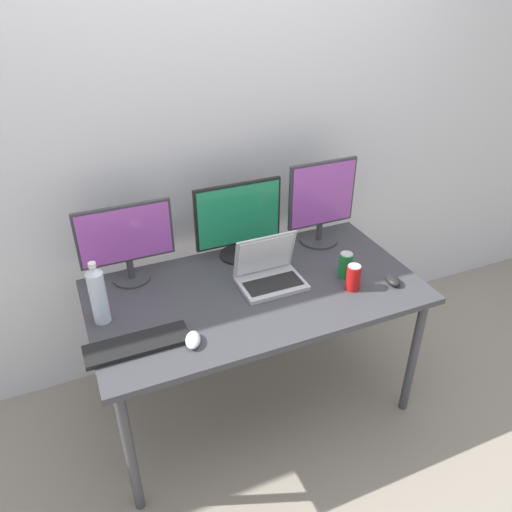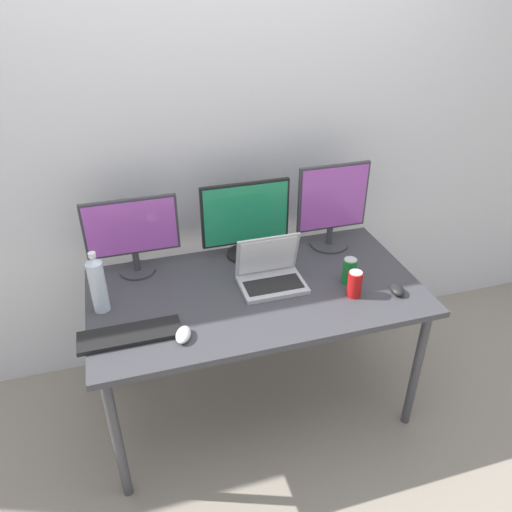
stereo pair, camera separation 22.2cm
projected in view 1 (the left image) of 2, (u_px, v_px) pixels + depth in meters
name	position (u px, v px, depth m)	size (l,w,h in m)	color
ground_plane	(256.00, 401.00, 2.70)	(16.00, 16.00, 0.00)	gray
wall_back	(209.00, 135.00, 2.49)	(7.00, 0.08, 2.60)	silver
work_desk	(256.00, 300.00, 2.35)	(1.53, 0.82, 0.74)	#424247
monitor_left	(126.00, 240.00, 2.27)	(0.44, 0.17, 0.39)	#38383D
monitor_center	(238.00, 220.00, 2.46)	(0.45, 0.20, 0.40)	black
monitor_right	(322.00, 201.00, 2.58)	(0.37, 0.20, 0.45)	#38383D
laptop_silver	(269.00, 272.00, 2.34)	(0.30, 0.23, 0.23)	#B7B7BC
keyboard_main	(138.00, 344.00, 1.98)	(0.42, 0.13, 0.02)	black
mouse_by_keyboard	(193.00, 340.00, 1.99)	(0.06, 0.11, 0.04)	silver
mouse_by_laptop	(393.00, 280.00, 2.35)	(0.06, 0.09, 0.04)	black
water_bottle	(98.00, 295.00, 2.05)	(0.07, 0.07, 0.29)	silver
soda_can_near_keyboard	(353.00, 277.00, 2.29)	(0.07, 0.07, 0.13)	red
soda_can_by_laptop	(346.00, 265.00, 2.38)	(0.07, 0.07, 0.13)	#197F33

